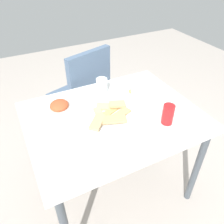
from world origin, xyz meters
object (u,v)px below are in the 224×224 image
salad_plate_greens (59,106)px  pide_platter (110,115)px  salad_plate_rice (140,90)px  dining_chair (83,92)px  paper_napkin (192,126)px  dining_table (113,126)px  soda_can (168,114)px  spoon (190,124)px  drinking_glass (102,85)px  fork (194,127)px

salad_plate_greens → pide_platter: bearing=-42.5°
salad_plate_greens → salad_plate_rice: (0.55, -0.07, 0.01)m
salad_plate_greens → salad_plate_rice: 0.55m
dining_chair → paper_napkin: size_ratio=8.07×
dining_table → paper_napkin: 0.47m
pide_platter → soda_can: size_ratio=2.74×
soda_can → paper_napkin: soda_can is taller
pide_platter → salad_plate_rice: bearing=25.8°
dining_table → salad_plate_rice: (0.28, 0.14, 0.11)m
pide_platter → salad_plate_greens: 0.33m
dining_table → pide_platter: (-0.03, -0.01, 0.10)m
spoon → drinking_glass: bearing=142.9°
salad_plate_greens → spoon: salad_plate_greens is taller
salad_plate_greens → spoon: size_ratio=1.30×
salad_plate_greens → drinking_glass: 0.33m
dining_chair → salad_plate_rice: bearing=-64.6°
dining_table → drinking_glass: drinking_glass is taller
salad_plate_greens → fork: 0.81m
dining_chair → drinking_glass: bearing=-88.0°
fork → spoon: same height
drinking_glass → paper_napkin: size_ratio=0.93×
soda_can → spoon: 0.14m
dining_table → pide_platter: 0.10m
drinking_glass → spoon: (0.30, -0.55, -0.05)m
soda_can → drinking_glass: bearing=112.2°
soda_can → drinking_glass: 0.51m
dining_table → spoon: (0.35, -0.27, 0.09)m
dining_table → fork: bearing=-41.3°
fork → pide_platter: bearing=160.4°
drinking_glass → paper_napkin: drinking_glass is taller
soda_can → paper_napkin: 0.15m
dining_table → pide_platter: bearing=-163.9°
pide_platter → drinking_glass: bearing=74.4°
salad_plate_greens → soda_can: 0.66m
salad_plate_greens → soda_can: (0.51, -0.42, 0.04)m
dining_table → spoon: spoon is taller
dining_chair → pide_platter: 0.69m
pide_platter → drinking_glass: (0.08, 0.28, 0.04)m
salad_plate_rice → paper_napkin: 0.44m
salad_plate_rice → spoon: size_ratio=1.25×
pide_platter → spoon: pide_platter is taller
fork → paper_napkin: bearing=108.7°
salad_plate_greens → fork: (0.62, -0.52, -0.01)m
soda_can → fork: 0.16m
drinking_glass → dining_table: bearing=-100.4°
dining_table → dining_chair: 0.66m
dining_chair → soda_can: bearing=-76.3°
dining_table → soda_can: 0.35m
dining_table → pide_platter: size_ratio=3.08×
dining_chair → soda_can: (0.21, -0.85, 0.27)m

